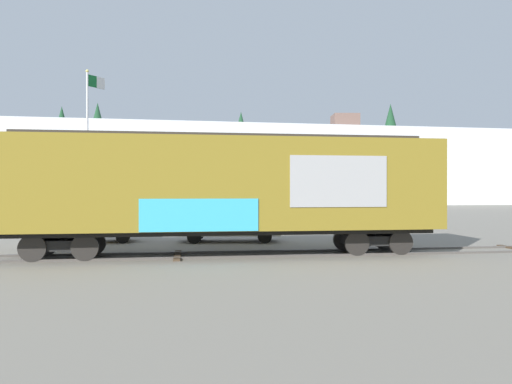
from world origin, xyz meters
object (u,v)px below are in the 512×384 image
(flagpole, at_px, (90,134))
(parked_car_tan, at_px, (91,225))
(parked_car_white, at_px, (229,224))
(freight_car, at_px, (225,186))

(flagpole, distance_m, parked_car_tan, 7.86)
(parked_car_white, bearing_deg, parked_car_tan, 173.25)
(parked_car_tan, bearing_deg, flagpole, 99.64)
(flagpole, xyz_separation_m, parked_car_tan, (1.02, -6.03, -4.93))
(parked_car_white, bearing_deg, flagpole, 137.33)
(freight_car, relative_size, flagpole, 1.69)
(flagpole, bearing_deg, parked_car_tan, -80.36)
(flagpole, relative_size, parked_car_white, 1.92)
(freight_car, height_order, parked_car_tan, freight_car)
(flagpole, xyz_separation_m, parked_car_white, (7.36, -6.78, -4.88))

